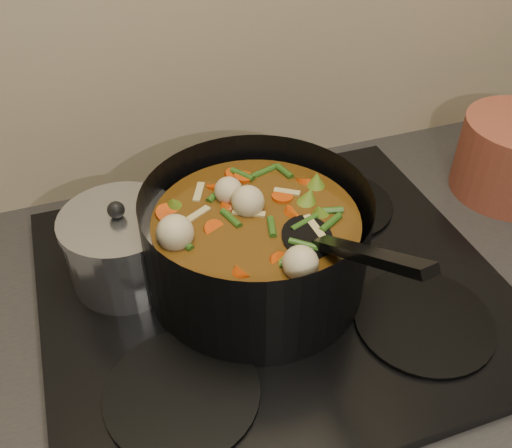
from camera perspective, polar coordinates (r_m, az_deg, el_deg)
name	(u,v)px	position (r m, az deg, el deg)	size (l,w,h in m)	color
stovetop	(272,288)	(0.80, 1.65, -6.41)	(0.62, 0.54, 0.03)	black
stockpot	(256,244)	(0.75, 0.04, -2.02)	(0.31, 0.40, 0.22)	black
saucepan	(123,247)	(0.79, -13.12, -2.23)	(0.16, 0.16, 0.13)	silver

